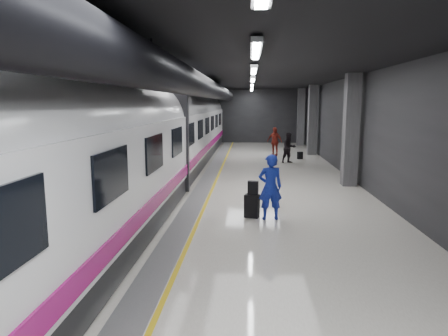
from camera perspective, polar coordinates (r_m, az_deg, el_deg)
name	(u,v)px	position (r m, az deg, el deg)	size (l,w,h in m)	color
ground	(236,195)	(14.74, 1.69, -3.81)	(40.00, 40.00, 0.00)	white
platform_hall	(230,98)	(15.33, 0.79, 10.02)	(10.02, 40.02, 4.51)	black
train	(147,138)	(14.89, -10.90, 4.22)	(3.05, 38.00, 4.05)	black
traveler_main	(270,187)	(11.52, 6.62, -2.72)	(0.69, 0.46, 1.90)	#1938BB
suitcase_main	(252,206)	(11.80, 4.00, -5.43)	(0.42, 0.26, 0.68)	black
shoulder_bag	(253,188)	(11.68, 4.17, -2.85)	(0.30, 0.16, 0.41)	black
traveler_far_a	(289,148)	(22.75, 9.27, 2.86)	(0.83, 0.65, 1.71)	black
traveler_far_b	(275,141)	(25.75, 7.24, 3.78)	(1.08, 0.45, 1.84)	maroon
suitcase_far	(300,155)	(24.50, 10.81, 1.77)	(0.30, 0.19, 0.44)	black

